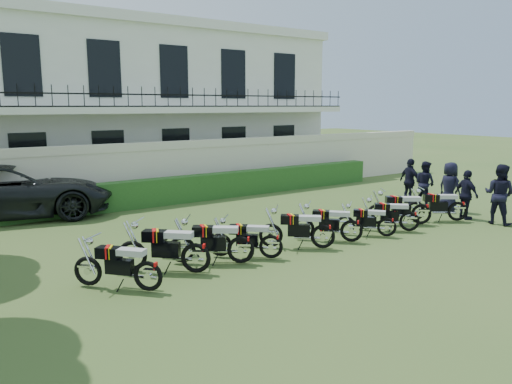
# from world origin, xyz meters

# --- Properties ---
(ground) EXTENTS (100.00, 100.00, 0.00)m
(ground) POSITION_xyz_m (0.00, 0.00, 0.00)
(ground) COLOR #375522
(ground) RESTS_ON ground
(perimeter_wall) EXTENTS (30.00, 0.35, 2.30)m
(perimeter_wall) POSITION_xyz_m (0.00, 8.00, 1.17)
(perimeter_wall) COLOR beige
(perimeter_wall) RESTS_ON ground
(hedge) EXTENTS (18.00, 0.60, 1.00)m
(hedge) POSITION_xyz_m (1.00, 7.20, 0.50)
(hedge) COLOR #214719
(hedge) RESTS_ON ground
(building) EXTENTS (20.40, 9.60, 7.40)m
(building) POSITION_xyz_m (0.00, 13.96, 3.71)
(building) COLOR white
(building) RESTS_ON ground
(motorcycle_0) EXTENTS (1.37, 1.52, 1.07)m
(motorcycle_0) POSITION_xyz_m (-4.50, -0.90, 0.49)
(motorcycle_0) COLOR black
(motorcycle_0) RESTS_ON ground
(motorcycle_1) EXTENTS (1.64, 1.52, 1.16)m
(motorcycle_1) POSITION_xyz_m (-3.20, -0.47, 0.54)
(motorcycle_1) COLOR black
(motorcycle_1) RESTS_ON ground
(motorcycle_2) EXTENTS (1.69, 1.29, 1.10)m
(motorcycle_2) POSITION_xyz_m (-2.01, -0.47, 0.51)
(motorcycle_2) COLOR black
(motorcycle_2) RESTS_ON ground
(motorcycle_3) EXTENTS (1.41, 1.31, 1.00)m
(motorcycle_3) POSITION_xyz_m (-1.20, -0.56, 0.46)
(motorcycle_3) COLOR black
(motorcycle_3) RESTS_ON ground
(motorcycle_4) EXTENTS (1.57, 1.36, 1.08)m
(motorcycle_4) POSITION_xyz_m (0.41, -0.65, 0.50)
(motorcycle_4) COLOR black
(motorcycle_4) RESTS_ON ground
(motorcycle_5) EXTENTS (1.37, 1.46, 1.04)m
(motorcycle_5) POSITION_xyz_m (1.48, -0.63, 0.48)
(motorcycle_5) COLOR black
(motorcycle_5) RESTS_ON ground
(motorcycle_6) EXTENTS (1.18, 1.32, 0.92)m
(motorcycle_6) POSITION_xyz_m (2.71, -0.80, 0.43)
(motorcycle_6) COLOR black
(motorcycle_6) RESTS_ON ground
(motorcycle_7) EXTENTS (1.39, 1.34, 1.00)m
(motorcycle_7) POSITION_xyz_m (3.73, -0.78, 0.46)
(motorcycle_7) COLOR black
(motorcycle_7) RESTS_ON ground
(motorcycle_8) EXTENTS (1.69, 1.26, 1.10)m
(motorcycle_8) POSITION_xyz_m (4.73, -0.44, 0.51)
(motorcycle_8) COLOR black
(motorcycle_8) RESTS_ON ground
(motorcycle_9) EXTENTS (1.63, 1.26, 1.07)m
(motorcycle_9) POSITION_xyz_m (6.08, -0.81, 0.50)
(motorcycle_9) COLOR black
(motorcycle_9) RESTS_ON ground
(suv) EXTENTS (7.00, 4.22, 1.82)m
(suv) POSITION_xyz_m (-5.58, 7.96, 0.91)
(suv) COLOR black
(suv) RESTS_ON ground
(officer_1) EXTENTS (0.84, 1.01, 1.90)m
(officer_1) POSITION_xyz_m (6.84, -1.72, 0.95)
(officer_1) COLOR black
(officer_1) RESTS_ON ground
(officer_2) EXTENTS (0.61, 1.02, 1.62)m
(officer_2) POSITION_xyz_m (6.60, -0.76, 0.81)
(officer_2) COLOR black
(officer_2) RESTS_ON ground
(officer_3) EXTENTS (0.63, 0.90, 1.75)m
(officer_3) POSITION_xyz_m (7.17, 0.25, 0.88)
(officer_3) COLOR black
(officer_3) RESTS_ON ground
(officer_4) EXTENTS (0.68, 0.85, 1.66)m
(officer_4) POSITION_xyz_m (7.45, 1.47, 0.83)
(officer_4) COLOR black
(officer_4) RESTS_ON ground
(officer_5) EXTENTS (0.58, 1.06, 1.71)m
(officer_5) POSITION_xyz_m (7.33, 2.05, 0.85)
(officer_5) COLOR black
(officer_5) RESTS_ON ground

